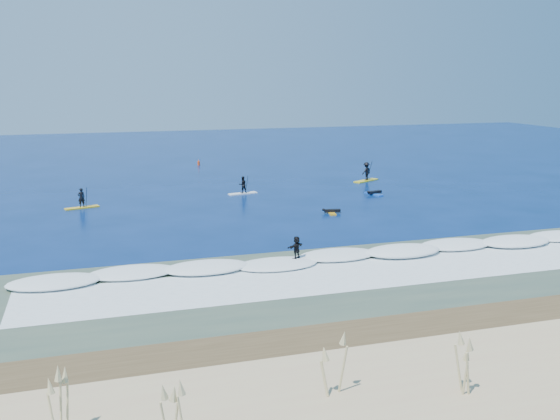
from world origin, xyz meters
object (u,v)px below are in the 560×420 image
object	(u,v)px
sup_paddler_center	(243,186)
prone_paddler_far	(374,193)
sup_paddler_right	(366,173)
wave_surfer	(296,249)
sup_paddler_left	(82,201)
prone_paddler_near	(331,211)
marker_buoy	(199,163)

from	to	relation	value
sup_paddler_center	prone_paddler_far	size ratio (longest dim) A/B	1.31
sup_paddler_center	sup_paddler_right	distance (m)	14.19
sup_paddler_center	wave_surfer	xyz separation A→B (m)	(-2.07, -21.68, 0.11)
sup_paddler_right	wave_surfer	bearing A→B (deg)	-151.22
sup_paddler_left	sup_paddler_right	distance (m)	28.42
sup_paddler_center	sup_paddler_left	bearing A→B (deg)	177.82
prone_paddler_near	marker_buoy	distance (m)	29.98
sup_paddler_center	sup_paddler_right	world-z (taller)	sup_paddler_right
prone_paddler_far	wave_surfer	distance (m)	22.42
prone_paddler_near	prone_paddler_far	distance (m)	9.06
sup_paddler_right	prone_paddler_far	world-z (taller)	sup_paddler_right
sup_paddler_right	prone_paddler_near	bearing A→B (deg)	-153.22
sup_paddler_center	wave_surfer	size ratio (longest dim) A/B	1.39
wave_surfer	marker_buoy	distance (m)	41.24
sup_paddler_right	prone_paddler_far	xyz separation A→B (m)	(-2.42, -6.97, -0.74)
sup_paddler_center	prone_paddler_far	xyz separation A→B (m)	(11.40, -3.76, -0.56)
prone_paddler_far	wave_surfer	bearing A→B (deg)	127.34
wave_surfer	sup_paddler_right	bearing A→B (deg)	27.95
prone_paddler_near	marker_buoy	bearing A→B (deg)	21.18
sup_paddler_left	prone_paddler_near	xyz separation A→B (m)	(18.85, -7.73, -0.47)
sup_paddler_right	prone_paddler_near	world-z (taller)	sup_paddler_right
sup_paddler_left	prone_paddler_far	distance (m)	25.53
sup_paddler_left	prone_paddler_near	world-z (taller)	sup_paddler_left
prone_paddler_near	prone_paddler_far	xyz separation A→B (m)	(6.63, 6.17, 0.01)
sup_paddler_center	wave_surfer	distance (m)	21.78
prone_paddler_far	wave_surfer	size ratio (longest dim) A/B	1.05
prone_paddler_far	marker_buoy	xyz separation A→B (m)	(-12.12, 23.30, 0.17)
sup_paddler_left	sup_paddler_right	bearing A→B (deg)	-5.43
wave_surfer	prone_paddler_far	bearing A→B (deg)	23.57
sup_paddler_right	prone_paddler_near	size ratio (longest dim) A/B	1.69
sup_paddler_center	prone_paddler_near	distance (m)	11.03
sup_paddler_right	marker_buoy	size ratio (longest dim) A/B	4.49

